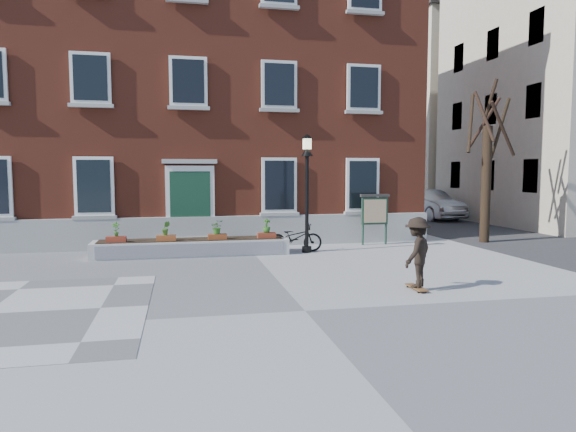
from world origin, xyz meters
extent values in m
plane|color=gray|center=(0.00, 0.00, 0.00)|extent=(100.00, 100.00, 0.00)
imported|color=black|center=(1.41, 7.21, 0.48)|extent=(1.87, 0.77, 0.96)
imported|color=#BABDBF|center=(11.47, 17.38, 0.82)|extent=(2.29, 5.17, 1.65)
cube|color=brown|center=(-2.00, 14.00, 6.00)|extent=(18.00, 10.00, 12.00)
cube|color=#A0A09B|center=(-2.00, 8.88, 0.55)|extent=(18.00, 0.24, 1.10)
cube|color=#A3A39E|center=(-2.00, 8.75, 0.10)|extent=(2.60, 0.80, 0.20)
cube|color=#A8A8A2|center=(-2.00, 8.90, 0.30)|extent=(2.20, 0.50, 0.20)
cube|color=white|center=(-2.00, 8.92, 1.65)|extent=(1.70, 0.12, 2.50)
cube|color=#143824|center=(-2.00, 8.87, 1.55)|extent=(1.40, 0.06, 2.30)
cube|color=#A2A29D|center=(-2.00, 8.88, 3.05)|extent=(1.90, 0.25, 0.15)
cube|color=white|center=(-5.20, 8.90, 2.20)|extent=(1.30, 0.10, 2.00)
cube|color=black|center=(-5.20, 8.85, 2.20)|extent=(1.08, 0.04, 1.78)
cube|color=gray|center=(-5.20, 8.84, 1.14)|extent=(1.44, 0.20, 0.12)
cube|color=white|center=(-5.20, 8.90, 5.80)|extent=(1.30, 0.10, 1.70)
cube|color=black|center=(-5.20, 8.85, 5.80)|extent=(1.08, 0.04, 1.48)
cube|color=#ABABA5|center=(-5.20, 8.84, 4.89)|extent=(1.44, 0.20, 0.12)
cube|color=white|center=(-2.00, 8.90, 5.80)|extent=(1.30, 0.10, 1.70)
cube|color=black|center=(-2.00, 8.85, 5.80)|extent=(1.08, 0.04, 1.48)
cube|color=#A3A39D|center=(-2.00, 8.84, 4.89)|extent=(1.44, 0.20, 0.12)
cube|color=#969691|center=(-2.00, 8.84, 8.49)|extent=(1.44, 0.20, 0.12)
cube|color=silver|center=(1.20, 8.90, 2.20)|extent=(1.30, 0.10, 2.00)
cube|color=black|center=(1.20, 8.85, 2.20)|extent=(1.08, 0.04, 1.78)
cube|color=#A4A49F|center=(1.20, 8.84, 1.14)|extent=(1.44, 0.20, 0.12)
cube|color=silver|center=(1.20, 8.90, 5.80)|extent=(1.30, 0.10, 1.70)
cube|color=black|center=(1.20, 8.85, 5.80)|extent=(1.08, 0.04, 1.48)
cube|color=gray|center=(1.20, 8.84, 4.89)|extent=(1.44, 0.20, 0.12)
cube|color=#989893|center=(1.20, 8.84, 8.49)|extent=(1.44, 0.20, 0.12)
cube|color=white|center=(4.40, 8.90, 2.20)|extent=(1.30, 0.10, 2.00)
cube|color=black|center=(4.40, 8.85, 2.20)|extent=(1.08, 0.04, 1.78)
cube|color=#9F9F9A|center=(4.40, 8.84, 1.14)|extent=(1.44, 0.20, 0.12)
cube|color=silver|center=(4.40, 8.90, 5.80)|extent=(1.30, 0.10, 1.70)
cube|color=black|center=(4.40, 8.85, 5.80)|extent=(1.08, 0.04, 1.48)
cube|color=gray|center=(4.40, 8.84, 4.89)|extent=(1.44, 0.20, 0.12)
cube|color=gray|center=(4.40, 8.84, 8.49)|extent=(1.44, 0.20, 0.12)
cube|color=silver|center=(-2.00, 7.20, 0.25)|extent=(6.20, 1.10, 0.50)
cube|color=silver|center=(-2.00, 6.64, 0.25)|extent=(5.80, 0.02, 0.40)
cube|color=black|center=(-2.00, 7.20, 0.50)|extent=(5.80, 0.90, 0.06)
cube|color=maroon|center=(-4.30, 6.95, 0.60)|extent=(0.60, 0.25, 0.20)
imported|color=#2F6A1F|center=(-4.30, 6.95, 0.92)|extent=(0.24, 0.24, 0.45)
cube|color=brown|center=(-2.80, 6.95, 0.60)|extent=(0.60, 0.25, 0.20)
imported|color=#376C20|center=(-2.80, 6.95, 0.92)|extent=(0.25, 0.25, 0.45)
cube|color=brown|center=(-1.20, 6.95, 0.60)|extent=(0.60, 0.25, 0.20)
imported|color=#2A5D1C|center=(-1.20, 6.95, 0.92)|extent=(0.40, 0.40, 0.45)
cube|color=maroon|center=(0.40, 6.95, 0.60)|extent=(0.60, 0.25, 0.20)
imported|color=#2B5E1C|center=(0.40, 6.95, 0.92)|extent=(0.25, 0.25, 0.45)
cylinder|color=black|center=(9.00, 8.00, 2.20)|extent=(0.36, 0.36, 4.40)
cylinder|color=#312416|center=(9.51, 8.00, 4.29)|extent=(0.12, 1.12, 2.23)
cylinder|color=#311E16|center=(9.17, 8.52, 4.55)|extent=(1.18, 0.49, 1.97)
cylinder|color=black|center=(8.51, 8.36, 4.55)|extent=(0.88, 1.14, 2.35)
cylinder|color=#321F16|center=(8.70, 7.78, 4.73)|extent=(0.60, 0.77, 1.90)
cylinder|color=black|center=(9.20, 7.37, 4.24)|extent=(1.39, 0.55, 1.95)
cylinder|color=black|center=(9.16, 8.13, 5.37)|extent=(0.43, 0.48, 1.58)
cube|color=#38383B|center=(12.00, 18.00, 0.00)|extent=(8.00, 36.00, 0.01)
cube|color=beige|center=(18.00, 26.00, 6.50)|extent=(10.00, 11.00, 13.00)
cube|color=#37322F|center=(18.00, 26.00, 13.25)|extent=(10.40, 11.40, 0.50)
cube|color=black|center=(13.04, 10.80, 2.50)|extent=(0.08, 1.00, 1.50)
cube|color=black|center=(13.04, 14.00, 2.50)|extent=(0.08, 1.00, 1.50)
cube|color=black|center=(13.04, 17.20, 2.50)|extent=(0.08, 1.00, 1.50)
cube|color=black|center=(13.04, 10.80, 5.80)|extent=(0.08, 1.00, 1.50)
cube|color=black|center=(13.04, 14.00, 5.80)|extent=(0.08, 1.00, 1.50)
cube|color=black|center=(13.04, 17.20, 5.80)|extent=(0.08, 1.00, 1.50)
cube|color=black|center=(13.04, 10.80, 9.00)|extent=(0.08, 1.00, 1.50)
cube|color=black|center=(13.04, 14.00, 9.00)|extent=(0.08, 1.00, 1.50)
cube|color=black|center=(13.04, 17.20, 9.00)|extent=(0.08, 1.00, 1.50)
cylinder|color=black|center=(1.77, 7.02, 0.10)|extent=(0.32, 0.32, 0.20)
cylinder|color=black|center=(1.77, 7.02, 1.60)|extent=(0.12, 0.12, 3.20)
cone|color=black|center=(1.77, 7.02, 3.35)|extent=(0.40, 0.40, 0.30)
cube|color=#F5ECB4|center=(1.77, 7.02, 3.60)|extent=(0.24, 0.24, 0.34)
cone|color=black|center=(1.77, 7.02, 3.85)|extent=(0.40, 0.40, 0.16)
cylinder|color=#1A3528|center=(4.20, 8.25, 0.90)|extent=(0.08, 0.08, 1.80)
cylinder|color=#172F23|center=(5.10, 8.25, 0.90)|extent=(0.08, 0.08, 1.80)
cube|color=#1A3525|center=(4.65, 8.25, 1.25)|extent=(1.00, 0.10, 1.00)
cube|color=#CDBA84|center=(4.65, 8.19, 1.25)|extent=(0.85, 0.02, 0.85)
cube|color=#332F2C|center=(4.65, 8.25, 1.82)|extent=(1.10, 0.16, 0.10)
cube|color=brown|center=(2.91, 1.18, 0.06)|extent=(0.22, 0.78, 0.03)
cylinder|color=black|center=(2.82, 0.90, 0.03)|extent=(0.03, 0.05, 0.05)
cylinder|color=black|center=(3.00, 0.90, 0.03)|extent=(0.03, 0.05, 0.05)
cylinder|color=black|center=(2.82, 1.46, 0.03)|extent=(0.03, 0.05, 0.05)
cylinder|color=black|center=(3.00, 1.46, 0.03)|extent=(0.03, 0.05, 0.05)
imported|color=black|center=(2.91, 1.18, 0.87)|extent=(1.16, 1.13, 1.60)
camera|label=1|loc=(-2.32, -9.48, 2.70)|focal=32.00mm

